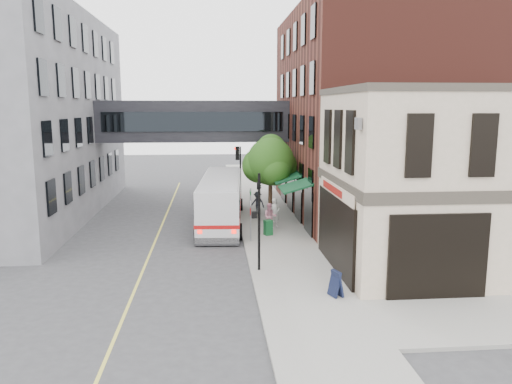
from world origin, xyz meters
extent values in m
plane|color=#38383A|center=(0.00, 0.00, 0.00)|extent=(120.00, 120.00, 0.00)
cube|color=gray|center=(2.00, 14.00, 0.07)|extent=(4.00, 60.00, 0.15)
cube|color=#BBAC8F|center=(9.00, 2.00, 4.08)|extent=(10.00, 8.00, 8.15)
cube|color=#38332B|center=(9.00, 2.00, 4.15)|extent=(10.12, 8.12, 0.50)
cube|color=#38332B|center=(9.00, 2.00, 8.30)|extent=(10.12, 8.12, 0.30)
cube|color=black|center=(3.94, 2.00, 1.85)|extent=(0.14, 6.40, 3.40)
cube|color=black|center=(3.90, 2.00, 1.85)|extent=(0.04, 5.90, 3.00)
cube|color=maroon|center=(3.88, 2.60, 3.80)|extent=(0.03, 3.60, 0.32)
cube|color=#53221A|center=(10.00, 15.00, 7.00)|extent=(12.00, 18.00, 14.00)
cube|color=#0B341D|center=(3.14, 13.75, 3.00)|extent=(1.80, 13.00, 0.40)
cube|color=black|center=(-3.00, 18.00, 6.50)|extent=(14.00, 3.00, 3.00)
cube|color=black|center=(-3.00, 16.45, 6.50)|extent=(13.00, 0.08, 1.40)
cube|color=black|center=(-3.00, 19.55, 6.50)|extent=(13.00, 0.08, 1.40)
cylinder|color=black|center=(0.40, 2.00, 2.40)|extent=(0.12, 0.12, 4.50)
cube|color=black|center=(0.18, 2.00, 2.75)|extent=(0.25, 0.22, 0.30)
imported|color=black|center=(0.40, 2.00, 4.25)|extent=(0.20, 0.16, 1.00)
cylinder|color=black|center=(0.40, 17.00, 2.40)|extent=(0.12, 0.12, 4.50)
cube|color=black|center=(0.18, 17.00, 2.75)|extent=(0.25, 0.22, 0.30)
cube|color=black|center=(0.18, 17.00, 4.15)|extent=(0.28, 0.28, 1.00)
sphere|color=#FF0C05|center=(0.02, 17.00, 4.50)|extent=(0.18, 0.18, 0.18)
cylinder|color=gray|center=(0.40, 7.00, 1.65)|extent=(0.08, 0.08, 3.00)
cube|color=white|center=(0.38, 7.00, 2.35)|extent=(0.03, 0.75, 0.22)
cube|color=#0C591E|center=(0.38, 7.00, 2.90)|extent=(0.03, 0.70, 0.18)
cube|color=#B20C0C|center=(0.38, 7.00, 1.85)|extent=(0.03, 0.30, 0.40)
cylinder|color=#382619|center=(2.20, 13.00, 1.55)|extent=(0.28, 0.28, 2.80)
sphere|color=#214F15|center=(2.20, 13.00, 3.95)|extent=(3.20, 3.20, 3.20)
sphere|color=#214F15|center=(3.00, 13.50, 3.55)|extent=(2.20, 2.20, 2.20)
sphere|color=#214F15|center=(1.50, 13.30, 3.65)|extent=(2.40, 2.40, 2.40)
sphere|color=#214F15|center=(2.30, 13.60, 4.75)|extent=(2.00, 2.00, 2.00)
cube|color=#D8CC4C|center=(-5.00, 10.00, 0.01)|extent=(0.12, 40.00, 0.01)
cube|color=silver|center=(-1.13, 11.99, 1.61)|extent=(3.16, 11.36, 2.83)
cube|color=black|center=(-1.13, 11.99, 2.10)|extent=(3.21, 11.17, 1.02)
cube|color=#B20C0C|center=(-1.13, 11.99, 1.12)|extent=(3.22, 11.38, 0.21)
cylinder|color=black|center=(-2.61, 7.98, 0.49)|extent=(0.36, 0.99, 0.98)
cylinder|color=black|center=(-0.18, 7.82, 0.49)|extent=(0.36, 0.99, 0.98)
cylinder|color=black|center=(-2.11, 15.77, 0.49)|extent=(0.36, 0.99, 0.98)
cylinder|color=black|center=(0.32, 15.61, 0.49)|extent=(0.36, 0.99, 0.98)
imported|color=silver|center=(2.15, 10.04, 1.07)|extent=(0.79, 0.68, 1.85)
imported|color=pink|center=(1.77, 9.47, 0.97)|extent=(0.86, 0.71, 1.64)
imported|color=black|center=(1.42, 13.94, 0.95)|extent=(1.20, 1.06, 1.61)
cube|color=#135528|center=(1.52, 8.23, 0.60)|extent=(0.56, 0.53, 0.89)
cube|color=black|center=(3.13, -1.50, 0.67)|extent=(0.56, 0.68, 1.05)
camera|label=1|loc=(-1.67, -19.99, 7.61)|focal=35.00mm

